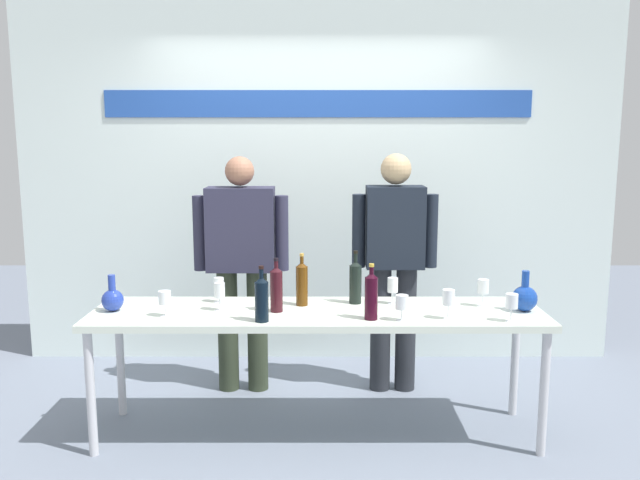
{
  "coord_description": "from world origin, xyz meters",
  "views": [
    {
      "loc": [
        0.01,
        -3.65,
        1.77
      ],
      "look_at": [
        0.0,
        0.15,
        1.14
      ],
      "focal_mm": 36.55,
      "sensor_mm": 36.0,
      "label": 1
    }
  ],
  "objects_px": {
    "wine_bottle_3": "(358,281)",
    "wine_glass_right_4": "(404,303)",
    "wine_bottle_0": "(264,298)",
    "wine_glass_left_0": "(222,291)",
    "wine_bottle_1": "(279,288)",
    "wine_glass_left_2": "(221,285)",
    "decanter_blue_left": "(115,299)",
    "wine_bottle_2": "(304,283)",
    "wine_glass_right_0": "(395,286)",
    "display_table": "(320,320)",
    "presenter_left": "(244,258)",
    "wine_glass_right_2": "(486,287)",
    "wine_glass_left_1": "(167,298)",
    "presenter_right": "(397,258)",
    "decanter_blue_right": "(527,298)",
    "wine_bottle_4": "(374,295)",
    "wine_glass_right_1": "(451,298)",
    "wine_glass_right_3": "(514,302)"
  },
  "relations": [
    {
      "from": "presenter_right",
      "to": "wine_bottle_1",
      "type": "relative_size",
      "value": 5.24
    },
    {
      "from": "wine_glass_left_2",
      "to": "wine_glass_right_1",
      "type": "xyz_separation_m",
      "value": [
        1.32,
        -0.36,
        0.01
      ]
    },
    {
      "from": "presenter_left",
      "to": "wine_glass_left_2",
      "type": "bearing_deg",
      "value": -98.59
    },
    {
      "from": "decanter_blue_left",
      "to": "wine_glass_right_2",
      "type": "distance_m",
      "value": 2.16
    },
    {
      "from": "display_table",
      "to": "wine_glass_left_0",
      "type": "xyz_separation_m",
      "value": [
        -0.56,
        -0.0,
        0.17
      ]
    },
    {
      "from": "presenter_right",
      "to": "wine_glass_left_2",
      "type": "relative_size",
      "value": 10.7
    },
    {
      "from": "wine_bottle_0",
      "to": "wine_glass_left_0",
      "type": "height_order",
      "value": "wine_bottle_0"
    },
    {
      "from": "wine_glass_left_0",
      "to": "wine_glass_right_0",
      "type": "bearing_deg",
      "value": 8.66
    },
    {
      "from": "wine_glass_left_2",
      "to": "wine_glass_right_1",
      "type": "distance_m",
      "value": 1.36
    },
    {
      "from": "wine_bottle_1",
      "to": "wine_glass_left_0",
      "type": "height_order",
      "value": "wine_bottle_1"
    },
    {
      "from": "decanter_blue_left",
      "to": "wine_glass_right_4",
      "type": "bearing_deg",
      "value": -6.9
    },
    {
      "from": "presenter_right",
      "to": "wine_bottle_3",
      "type": "bearing_deg",
      "value": -119.01
    },
    {
      "from": "wine_bottle_1",
      "to": "wine_glass_right_0",
      "type": "xyz_separation_m",
      "value": [
        0.68,
        0.18,
        -0.03
      ]
    },
    {
      "from": "wine_glass_left_2",
      "to": "wine_glass_right_3",
      "type": "relative_size",
      "value": 0.99
    },
    {
      "from": "wine_bottle_3",
      "to": "wine_bottle_4",
      "type": "height_order",
      "value": "wine_bottle_3"
    },
    {
      "from": "wine_bottle_2",
      "to": "display_table",
      "type": "bearing_deg",
      "value": -51.16
    },
    {
      "from": "wine_bottle_4",
      "to": "wine_glass_right_0",
      "type": "bearing_deg",
      "value": 65.03
    },
    {
      "from": "presenter_right",
      "to": "wine_glass_right_0",
      "type": "bearing_deg",
      "value": -97.33
    },
    {
      "from": "display_table",
      "to": "wine_glass_left_0",
      "type": "relative_size",
      "value": 15.92
    },
    {
      "from": "wine_bottle_2",
      "to": "decanter_blue_right",
      "type": "bearing_deg",
      "value": -5.68
    },
    {
      "from": "wine_bottle_0",
      "to": "wine_glass_right_4",
      "type": "bearing_deg",
      "value": 1.01
    },
    {
      "from": "wine_bottle_0",
      "to": "wine_glass_left_0",
      "type": "distance_m",
      "value": 0.34
    },
    {
      "from": "display_table",
      "to": "wine_bottle_0",
      "type": "height_order",
      "value": "wine_bottle_0"
    },
    {
      "from": "decanter_blue_left",
      "to": "wine_bottle_1",
      "type": "relative_size",
      "value": 0.68
    },
    {
      "from": "presenter_right",
      "to": "wine_glass_right_3",
      "type": "relative_size",
      "value": 10.59
    },
    {
      "from": "wine_glass_right_0",
      "to": "decanter_blue_right",
      "type": "bearing_deg",
      "value": -12.43
    },
    {
      "from": "wine_bottle_3",
      "to": "presenter_left",
      "type": "bearing_deg",
      "value": 144.78
    },
    {
      "from": "display_table",
      "to": "wine_glass_right_2",
      "type": "bearing_deg",
      "value": 5.27
    },
    {
      "from": "wine_bottle_1",
      "to": "wine_glass_right_4",
      "type": "height_order",
      "value": "wine_bottle_1"
    },
    {
      "from": "wine_glass_right_0",
      "to": "wine_glass_right_2",
      "type": "xyz_separation_m",
      "value": [
        0.53,
        -0.06,
        0.01
      ]
    },
    {
      "from": "decanter_blue_right",
      "to": "wine_glass_right_4",
      "type": "bearing_deg",
      "value": -164.81
    },
    {
      "from": "wine_bottle_2",
      "to": "wine_glass_right_0",
      "type": "xyz_separation_m",
      "value": [
        0.54,
        0.04,
        -0.03
      ]
    },
    {
      "from": "decanter_blue_left",
      "to": "wine_bottle_4",
      "type": "bearing_deg",
      "value": -6.57
    },
    {
      "from": "wine_bottle_1",
      "to": "wine_bottle_2",
      "type": "relative_size",
      "value": 1.0
    },
    {
      "from": "wine_bottle_3",
      "to": "wine_glass_right_2",
      "type": "xyz_separation_m",
      "value": [
        0.75,
        -0.07,
        -0.02
      ]
    },
    {
      "from": "wine_glass_right_3",
      "to": "wine_bottle_2",
      "type": "bearing_deg",
      "value": 163.39
    },
    {
      "from": "wine_glass_left_2",
      "to": "wine_bottle_3",
      "type": "bearing_deg",
      "value": -1.53
    },
    {
      "from": "presenter_left",
      "to": "wine_bottle_3",
      "type": "bearing_deg",
      "value": -35.22
    },
    {
      "from": "wine_bottle_3",
      "to": "wine_glass_right_4",
      "type": "relative_size",
      "value": 2.23
    },
    {
      "from": "wine_bottle_0",
      "to": "wine_glass_right_0",
      "type": "relative_size",
      "value": 1.93
    },
    {
      "from": "wine_bottle_3",
      "to": "wine_bottle_2",
      "type": "bearing_deg",
      "value": -171.72
    },
    {
      "from": "wine_bottle_0",
      "to": "decanter_blue_right",
      "type": "bearing_deg",
      "value": 8.07
    },
    {
      "from": "wine_bottle_0",
      "to": "wine_glass_right_2",
      "type": "xyz_separation_m",
      "value": [
        1.28,
        0.31,
        -0.01
      ]
    },
    {
      "from": "display_table",
      "to": "wine_bottle_0",
      "type": "distance_m",
      "value": 0.42
    },
    {
      "from": "wine_bottle_0",
      "to": "wine_glass_right_2",
      "type": "distance_m",
      "value": 1.32
    },
    {
      "from": "display_table",
      "to": "decanter_blue_right",
      "type": "height_order",
      "value": "decanter_blue_right"
    },
    {
      "from": "wine_bottle_4",
      "to": "wine_glass_left_1",
      "type": "height_order",
      "value": "wine_bottle_4"
    },
    {
      "from": "wine_glass_left_1",
      "to": "wine_glass_left_2",
      "type": "xyz_separation_m",
      "value": [
        0.26,
        0.31,
        0.0
      ]
    },
    {
      "from": "wine_bottle_0",
      "to": "presenter_right",
      "type": "bearing_deg",
      "value": 48.04
    },
    {
      "from": "wine_bottle_0",
      "to": "wine_bottle_3",
      "type": "xyz_separation_m",
      "value": [
        0.53,
        0.39,
        0.01
      ]
    }
  ]
}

